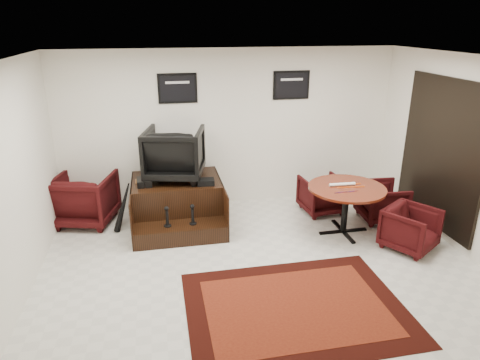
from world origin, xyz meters
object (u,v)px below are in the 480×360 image
(shine_podium, at_px, (178,204))
(table_chair_window, at_px, (382,200))
(shine_chair, at_px, (174,151))
(table_chair_back, at_px, (322,193))
(armchair_side, at_px, (85,196))
(table_chair_corner, at_px, (411,227))
(meeting_table, at_px, (347,193))

(shine_podium, bearing_deg, table_chair_window, -9.10)
(shine_chair, bearing_deg, table_chair_back, -171.02)
(shine_chair, bearing_deg, armchair_side, 6.30)
(table_chair_corner, bearing_deg, table_chair_back, 84.57)
(table_chair_window, relative_size, table_chair_corner, 1.02)
(shine_podium, distance_m, armchair_side, 1.55)
(armchair_side, xyz_separation_m, table_chair_back, (4.05, -0.37, -0.11))
(shine_podium, height_order, table_chair_window, shine_podium)
(shine_podium, xyz_separation_m, meeting_table, (2.59, -0.88, 0.35))
(table_chair_back, bearing_deg, meeting_table, 88.35)
(shine_podium, height_order, table_chair_corner, shine_podium)
(shine_podium, bearing_deg, table_chair_corner, -24.94)
(armchair_side, height_order, meeting_table, armchair_side)
(meeting_table, bearing_deg, shine_chair, 158.40)
(shine_podium, distance_m, table_chair_back, 2.54)
(meeting_table, distance_m, table_chair_corner, 1.06)
(meeting_table, distance_m, table_chair_back, 0.91)
(meeting_table, height_order, table_chair_window, meeting_table)
(armchair_side, xyz_separation_m, table_chair_corner, (4.85, -1.88, -0.11))
(shine_podium, bearing_deg, meeting_table, -18.71)
(table_chair_window, distance_m, table_chair_corner, 1.01)
(meeting_table, height_order, table_chair_back, meeting_table)
(armchair_side, xyz_separation_m, meeting_table, (4.10, -1.21, 0.23))
(shine_chair, distance_m, table_chair_corner, 3.85)
(table_chair_window, xyz_separation_m, table_chair_corner, (-0.09, -1.00, -0.01))
(armchair_side, relative_size, meeting_table, 0.78)
(shine_chair, bearing_deg, table_chair_corner, 166.23)
(table_chair_back, bearing_deg, armchair_side, -10.76)
(meeting_table, bearing_deg, shine_podium, 161.29)
(shine_podium, bearing_deg, armchair_side, 167.58)
(shine_chair, bearing_deg, shine_podium, 103.24)
(shine_chair, bearing_deg, table_chair_window, -178.27)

